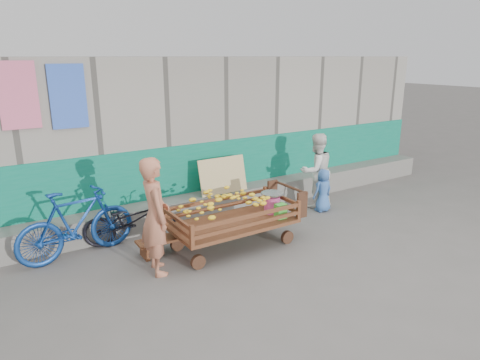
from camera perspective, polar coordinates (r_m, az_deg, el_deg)
ground at (r=6.64m, az=5.38°, el=-10.84°), size 80.00×80.00×0.00m
building_wall at (r=9.56m, az=-9.50°, el=6.68°), size 12.00×3.50×3.00m
banana_cart at (r=6.84m, az=-1.18°, el=-4.18°), size 2.18×1.00×0.93m
bench at (r=6.95m, az=-9.39°, el=-7.98°), size 1.04×0.31×0.26m
vendor_man at (r=6.13m, az=-11.23°, el=-4.75°), size 0.49×0.67×1.70m
woman at (r=8.86m, az=10.10°, el=1.25°), size 0.78×0.62×1.53m
child at (r=8.69m, az=11.03°, el=-1.36°), size 0.43×0.28×0.87m
bicycle_dark at (r=7.30m, az=-14.36°, el=-5.28°), size 1.61×0.92×0.80m
bicycle_blue at (r=7.04m, az=-20.98°, el=-5.43°), size 1.88×0.76×1.10m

